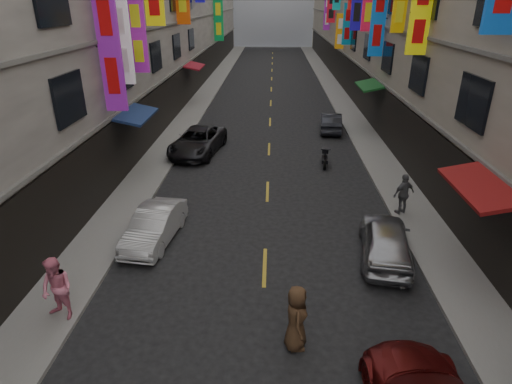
# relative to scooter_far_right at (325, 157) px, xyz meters

# --- Properties ---
(sidewalk_left) EXTENTS (2.00, 90.00, 0.12)m
(sidewalk_left) POSITION_rel_scooter_far_right_xyz_m (-8.94, 14.51, -0.38)
(sidewalk_left) COLOR slate
(sidewalk_left) RESTS_ON ground
(sidewalk_right) EXTENTS (2.00, 90.00, 0.12)m
(sidewalk_right) POSITION_rel_scooter_far_right_xyz_m (3.06, 14.51, -0.38)
(sidewalk_right) COLOR slate
(sidewalk_right) RESTS_ON ground
(street_awnings) EXTENTS (13.99, 35.20, 0.41)m
(street_awnings) POSITION_rel_scooter_far_right_xyz_m (-4.20, -1.49, 2.56)
(street_awnings) COLOR #16542D
(street_awnings) RESTS_ON ground
(lane_markings) EXTENTS (0.12, 80.20, 0.01)m
(lane_markings) POSITION_rel_scooter_far_right_xyz_m (-2.94, 11.51, -0.44)
(lane_markings) COLOR gold
(lane_markings) RESTS_ON ground
(scooter_far_right) EXTENTS (0.52, 1.80, 1.14)m
(scooter_far_right) POSITION_rel_scooter_far_right_xyz_m (0.00, 0.00, 0.00)
(scooter_far_right) COLOR black
(scooter_far_right) RESTS_ON ground
(car_left_mid) EXTENTS (1.74, 3.83, 1.22)m
(car_left_mid) POSITION_rel_scooter_far_right_xyz_m (-6.90, -7.96, 0.17)
(car_left_mid) COLOR silver
(car_left_mid) RESTS_ON ground
(car_left_far) EXTENTS (3.04, 5.25, 1.38)m
(car_left_far) POSITION_rel_scooter_far_right_xyz_m (-6.94, 1.67, 0.25)
(car_left_far) COLOR black
(car_left_far) RESTS_ON ground
(car_right_mid) EXTENTS (2.21, 4.18, 1.35)m
(car_right_mid) POSITION_rel_scooter_far_right_xyz_m (1.06, -8.76, 0.23)
(car_right_mid) COLOR #A2A2A7
(car_right_mid) RESTS_ON ground
(car_right_far) EXTENTS (1.65, 3.81, 1.22)m
(car_right_far) POSITION_rel_scooter_far_right_xyz_m (1.06, 6.36, 0.17)
(car_right_far) COLOR #26282E
(car_right_far) RESTS_ON ground
(pedestrian_lfar) EXTENTS (1.05, 0.90, 1.82)m
(pedestrian_lfar) POSITION_rel_scooter_far_right_xyz_m (-8.34, -12.24, 0.59)
(pedestrian_lfar) COLOR pink
(pedestrian_lfar) RESTS_ON sidewalk_left
(pedestrian_rfar) EXTENTS (1.13, 0.95, 1.68)m
(pedestrian_rfar) POSITION_rel_scooter_far_right_xyz_m (2.46, -5.64, 0.52)
(pedestrian_rfar) COLOR #575659
(pedestrian_rfar) RESTS_ON sidewalk_right
(pedestrian_crossing) EXTENTS (0.63, 0.89, 1.77)m
(pedestrian_crossing) POSITION_rel_scooter_far_right_xyz_m (-2.10, -12.93, 0.44)
(pedestrian_crossing) COLOR #4A311D
(pedestrian_crossing) RESTS_ON ground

